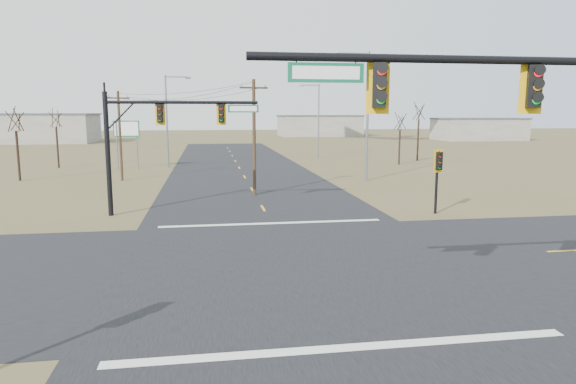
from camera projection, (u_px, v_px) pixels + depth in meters
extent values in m
plane|color=brown|center=(295.00, 264.00, 20.35)|extent=(320.00, 320.00, 0.00)
cube|color=black|center=(295.00, 264.00, 20.35)|extent=(160.00, 14.00, 0.02)
cube|color=black|center=(295.00, 264.00, 20.35)|extent=(14.00, 160.00, 0.02)
cube|color=silver|center=(345.00, 348.00, 13.02)|extent=(12.00, 0.40, 0.01)
cube|color=silver|center=(272.00, 223.00, 27.66)|extent=(12.00, 0.40, 0.01)
cylinder|color=black|center=(476.00, 60.00, 12.40)|extent=(11.15, 0.20, 0.20)
cube|color=#0C5638|center=(326.00, 73.00, 11.89)|extent=(1.80, 0.05, 0.45)
cylinder|color=black|center=(108.00, 155.00, 29.38)|extent=(0.28, 0.28, 7.12)
cylinder|color=black|center=(183.00, 102.00, 29.59)|extent=(8.65, 0.18, 0.18)
cube|color=#0C5638|center=(243.00, 109.00, 30.18)|extent=(1.80, 0.05, 0.45)
cylinder|color=black|center=(436.00, 183.00, 30.22)|extent=(0.16, 0.16, 3.68)
cylinder|color=#412B1B|center=(254.00, 138.00, 36.62)|extent=(0.24, 0.24, 8.26)
cube|color=#412B1B|center=(254.00, 88.00, 36.08)|extent=(2.01, 0.45, 0.12)
cylinder|color=#412B1B|center=(120.00, 136.00, 44.60)|extent=(0.22, 0.22, 7.77)
cube|color=#412B1B|center=(118.00, 98.00, 44.10)|extent=(1.89, 0.43, 0.12)
cylinder|color=slate|center=(117.00, 145.00, 54.03)|extent=(0.14, 0.14, 5.11)
cylinder|color=slate|center=(137.00, 145.00, 54.35)|extent=(0.14, 0.14, 5.11)
cube|color=#0C5638|center=(126.00, 129.00, 53.93)|extent=(2.72, 0.33, 1.70)
cylinder|color=slate|center=(367.00, 117.00, 44.35)|extent=(0.22, 0.22, 11.09)
cylinder|color=slate|center=(354.00, 53.00, 43.32)|extent=(2.66, 0.13, 0.13)
cube|color=slate|center=(338.00, 54.00, 43.13)|extent=(0.66, 0.42, 0.20)
cylinder|color=slate|center=(319.00, 121.00, 67.42)|extent=(0.19, 0.19, 9.66)
cylinder|color=slate|center=(310.00, 85.00, 66.54)|extent=(2.32, 0.12, 0.12)
cube|color=slate|center=(301.00, 86.00, 66.37)|extent=(0.58, 0.39, 0.17)
cylinder|color=slate|center=(167.00, 122.00, 55.15)|extent=(0.20, 0.20, 9.90)
cylinder|color=slate|center=(177.00, 77.00, 54.60)|extent=(2.38, 0.12, 0.12)
cube|color=slate|center=(188.00, 78.00, 54.80)|extent=(0.58, 0.34, 0.18)
cylinder|color=black|center=(18.00, 156.00, 44.81)|extent=(0.22, 0.22, 4.36)
cylinder|color=black|center=(58.00, 148.00, 55.36)|extent=(0.20, 0.20, 4.39)
cylinder|color=black|center=(399.00, 147.00, 59.02)|extent=(0.21, 0.21, 3.99)
cylinder|color=black|center=(418.00, 140.00, 63.67)|extent=(0.22, 0.22, 5.05)
cube|color=#A39E90|center=(20.00, 129.00, 101.68)|extent=(28.00, 14.00, 5.50)
cube|color=#A39E90|center=(319.00, 126.00, 131.17)|extent=(20.00, 12.00, 5.00)
cube|color=#A39E90|center=(479.00, 130.00, 111.39)|extent=(18.00, 10.00, 4.50)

